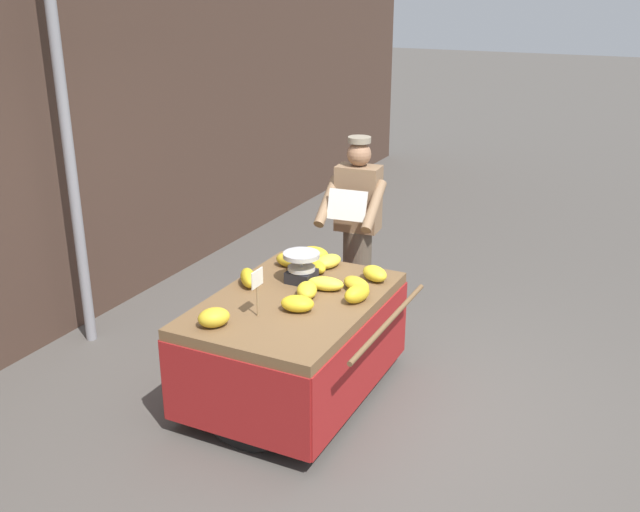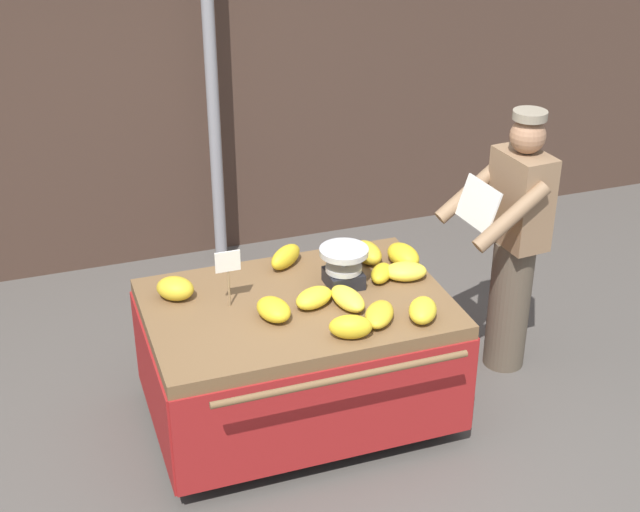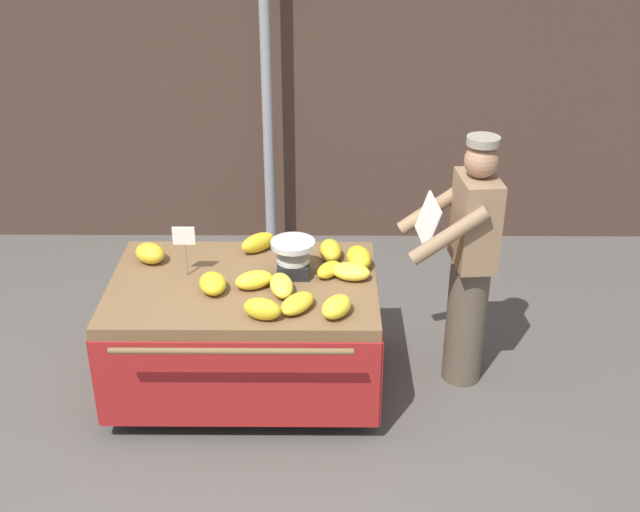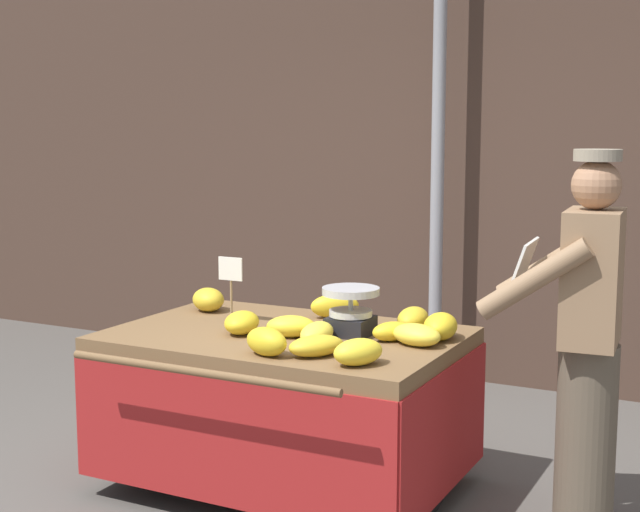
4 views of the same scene
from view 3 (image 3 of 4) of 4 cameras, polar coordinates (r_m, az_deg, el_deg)
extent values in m
plane|color=#514C47|center=(5.16, -5.64, -11.90)|extent=(60.00, 60.00, 0.00)
cube|color=#473328|center=(7.01, -4.04, 14.85)|extent=(16.00, 0.24, 3.49)
cylinder|color=gray|center=(6.65, -3.85, 13.39)|extent=(0.09, 0.09, 3.31)
cube|color=brown|center=(5.07, -5.46, -2.21)|extent=(1.68, 1.13, 0.08)
cylinder|color=black|center=(5.40, -13.35, -5.67)|extent=(0.05, 0.76, 0.76)
cylinder|color=#B7B7BC|center=(5.40, -13.66, -5.66)|extent=(0.01, 0.14, 0.14)
cylinder|color=black|center=(5.25, 3.03, -5.88)|extent=(0.05, 0.76, 0.76)
cylinder|color=#B7B7BC|center=(5.25, 3.36, -5.88)|extent=(0.01, 0.14, 0.14)
cylinder|color=#4C4742|center=(5.69, -4.84, -3.32)|extent=(0.05, 0.05, 0.72)
cube|color=maroon|center=(4.79, -5.90, -9.10)|extent=(1.68, 0.02, 0.60)
cube|color=maroon|center=(5.73, -4.80, -2.39)|extent=(1.68, 0.02, 0.60)
cube|color=maroon|center=(5.39, -14.23, -5.27)|extent=(0.02, 1.13, 0.60)
cube|color=maroon|center=(5.23, 3.92, -5.49)|extent=(0.02, 1.13, 0.60)
cylinder|color=brown|center=(4.43, -6.35, -6.73)|extent=(1.34, 0.04, 0.04)
cube|color=black|center=(5.09, -1.90, -0.87)|extent=(0.20, 0.20, 0.09)
cylinder|color=#B7B7BC|center=(5.05, -1.92, 0.13)|extent=(0.02, 0.02, 0.11)
cylinder|color=#B7B7BC|center=(5.01, -1.93, 0.87)|extent=(0.28, 0.28, 0.04)
cylinder|color=#B7B7BC|center=(5.06, -1.92, -0.22)|extent=(0.21, 0.21, 0.03)
cylinder|color=#997A51|center=(5.12, -9.50, -0.27)|extent=(0.01, 0.01, 0.22)
cube|color=white|center=(5.04, -9.66, 1.43)|extent=(0.14, 0.01, 0.12)
ellipsoid|color=yellow|center=(5.04, 2.19, -1.11)|extent=(0.28, 0.22, 0.10)
ellipsoid|color=yellow|center=(4.96, -4.72, -1.70)|extent=(0.28, 0.24, 0.10)
ellipsoid|color=gold|center=(5.07, 0.64, -0.98)|extent=(0.21, 0.23, 0.09)
ellipsoid|color=gold|center=(4.71, -1.62, -3.38)|extent=(0.27, 0.30, 0.09)
ellipsoid|color=gold|center=(5.35, -11.97, 0.20)|extent=(0.27, 0.27, 0.13)
ellipsoid|color=gold|center=(5.18, 2.79, -0.12)|extent=(0.20, 0.27, 0.13)
ellipsoid|color=gold|center=(5.39, -4.41, 0.95)|extent=(0.27, 0.25, 0.13)
ellipsoid|color=gold|center=(4.94, -7.62, -1.94)|extent=(0.22, 0.27, 0.11)
ellipsoid|color=yellow|center=(4.65, 1.18, -3.62)|extent=(0.25, 0.28, 0.11)
ellipsoid|color=gold|center=(5.28, 0.75, 0.40)|extent=(0.16, 0.26, 0.12)
ellipsoid|color=yellow|center=(4.89, -2.74, -2.11)|extent=(0.19, 0.30, 0.10)
ellipsoid|color=gold|center=(4.63, -4.13, -3.77)|extent=(0.26, 0.20, 0.13)
cylinder|color=brown|center=(5.39, 10.31, -4.60)|extent=(0.26, 0.26, 0.88)
cube|color=#8C6B4C|center=(5.05, 10.99, 2.45)|extent=(0.26, 0.40, 0.58)
sphere|color=#9E7051|center=(4.90, 11.39, 6.64)|extent=(0.21, 0.21, 0.21)
cylinder|color=gray|center=(4.86, 11.53, 8.02)|extent=(0.20, 0.20, 0.05)
cylinder|color=#8C6B4C|center=(4.81, 9.17, 1.45)|extent=(0.48, 0.13, 0.37)
cylinder|color=#8C6B4C|center=(5.18, 8.14, 3.47)|extent=(0.48, 0.13, 0.37)
cube|color=silver|center=(4.97, 7.67, 2.57)|extent=(0.12, 0.35, 0.25)
camera|label=1|loc=(5.20, -66.94, 7.77)|focal=40.89mm
camera|label=2|loc=(1.85, -86.43, 6.97)|focal=51.47mm
camera|label=4|loc=(2.26, 55.91, -27.15)|focal=51.53mm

